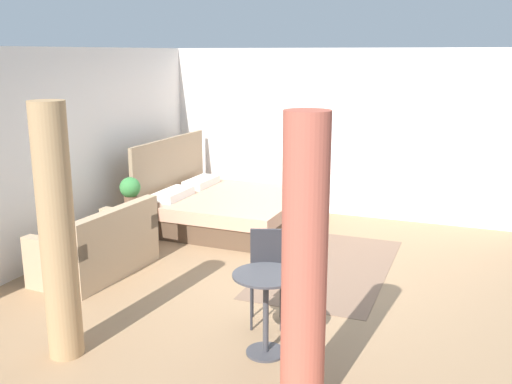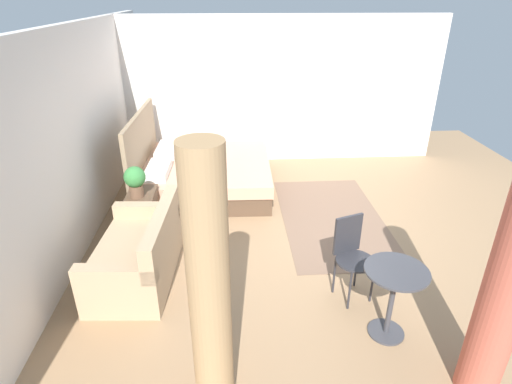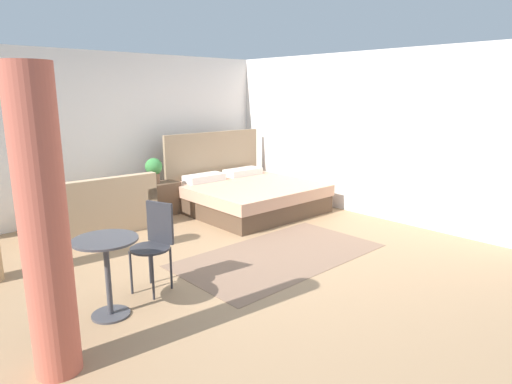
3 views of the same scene
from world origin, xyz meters
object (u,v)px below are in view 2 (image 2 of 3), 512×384
bed (202,173)px  couch (139,255)px  cafe_chair_near_window (351,250)px  balcony_table (393,291)px  nightstand (143,211)px  potted_plant (135,180)px

bed → couch: bearing=166.2°
bed → cafe_chair_near_window: size_ratio=2.32×
bed → couch: (-2.30, 0.57, 0.01)m
couch → balcony_table: (-1.03, -2.47, 0.22)m
nightstand → cafe_chair_near_window: cafe_chair_near_window is taller
bed → balcony_table: bed is taller
nightstand → balcony_table: 3.38m
nightstand → balcony_table: (-2.11, -2.62, 0.24)m
bed → couch: size_ratio=1.41×
bed → balcony_table: size_ratio=2.84×
couch → cafe_chair_near_window: (-0.42, -2.25, 0.25)m
balcony_table → cafe_chair_near_window: (0.61, 0.22, 0.04)m
potted_plant → bed: bearing=-29.5°
nightstand → balcony_table: bearing=-128.8°
potted_plant → balcony_table: bearing=-127.2°
potted_plant → balcony_table: potted_plant is taller
potted_plant → cafe_chair_near_window: 2.82m
bed → potted_plant: bearing=150.5°
balcony_table → cafe_chair_near_window: bearing=19.7°
potted_plant → cafe_chair_near_window: (-1.40, -2.43, -0.23)m
couch → potted_plant: potted_plant is taller
couch → nightstand: bearing=8.1°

